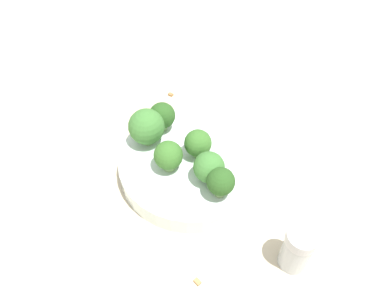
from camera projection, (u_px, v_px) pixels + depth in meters
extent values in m
plane|color=beige|center=(192.00, 170.00, 0.59)|extent=(3.00, 3.00, 0.00)
cylinder|color=silver|center=(192.00, 164.00, 0.58)|extent=(0.22, 0.22, 0.03)
cylinder|color=#84AD66|center=(170.00, 164.00, 0.54)|extent=(0.03, 0.03, 0.02)
sphere|color=#386B28|center=(169.00, 157.00, 0.53)|extent=(0.04, 0.04, 0.04)
cylinder|color=#7A9E5B|center=(218.00, 190.00, 0.51)|extent=(0.02, 0.02, 0.02)
sphere|color=#28511E|center=(219.00, 182.00, 0.50)|extent=(0.04, 0.04, 0.04)
cylinder|color=#7A9E5B|center=(198.00, 151.00, 0.56)|extent=(0.02, 0.02, 0.02)
sphere|color=#386B28|center=(198.00, 143.00, 0.55)|extent=(0.04, 0.04, 0.04)
cylinder|color=#7A9E5B|center=(148.00, 136.00, 0.58)|extent=(0.03, 0.03, 0.02)
sphere|color=#3D7533|center=(146.00, 127.00, 0.56)|extent=(0.06, 0.06, 0.06)
cylinder|color=#8EB770|center=(163.00, 124.00, 0.60)|extent=(0.02, 0.02, 0.02)
sphere|color=#28511E|center=(162.00, 115.00, 0.58)|extent=(0.04, 0.04, 0.04)
cylinder|color=#7A9E5B|center=(207.00, 176.00, 0.53)|extent=(0.02, 0.02, 0.02)
sphere|color=#3D7533|center=(207.00, 168.00, 0.52)|extent=(0.04, 0.04, 0.04)
cylinder|color=#B2B7BC|center=(296.00, 252.00, 0.47)|extent=(0.04, 0.04, 0.06)
cylinder|color=#B7B7BC|center=(302.00, 238.00, 0.44)|extent=(0.04, 0.04, 0.02)
cube|color=#AD7F4C|center=(197.00, 281.00, 0.47)|extent=(0.01, 0.01, 0.01)
cube|color=olive|center=(171.00, 94.00, 0.71)|extent=(0.01, 0.01, 0.01)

